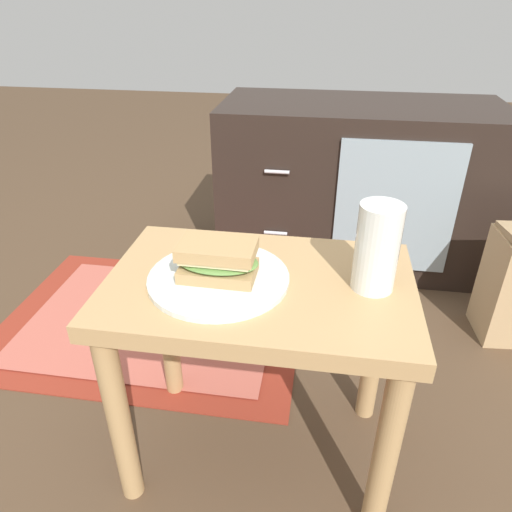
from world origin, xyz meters
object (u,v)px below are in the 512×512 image
(sandwich_front, at_px, (218,260))
(plate, at_px, (219,278))
(beer_glass, at_px, (377,248))
(tv_cabinet, at_px, (355,185))

(sandwich_front, bearing_deg, plate, -90.00)
(sandwich_front, height_order, beer_glass, beer_glass)
(sandwich_front, distance_m, beer_glass, 0.28)
(plate, height_order, sandwich_front, sandwich_front)
(beer_glass, bearing_deg, sandwich_front, -175.28)
(plate, relative_size, sandwich_front, 1.74)
(sandwich_front, bearing_deg, beer_glass, 4.72)
(plate, bearing_deg, tv_cabinet, 73.37)
(plate, relative_size, beer_glass, 1.63)
(plate, height_order, beer_glass, beer_glass)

